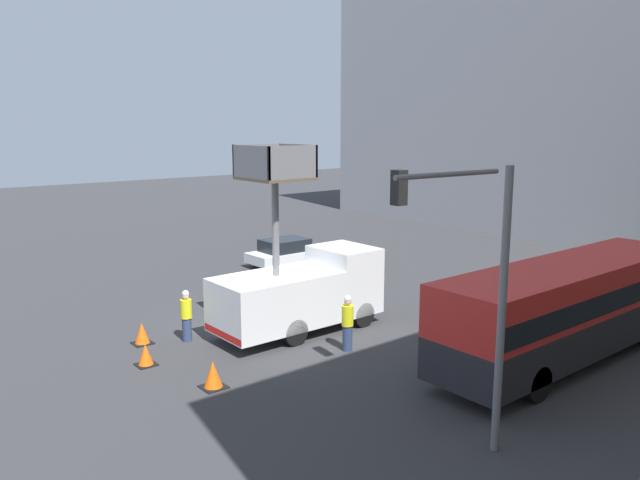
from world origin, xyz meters
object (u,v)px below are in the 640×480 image
(traffic_light_pole, at_px, (463,254))
(traffic_cone_far_side, at_px, (146,355))
(traffic_cone_mid_road, at_px, (142,334))
(utility_truck, at_px, (302,288))
(city_bus, at_px, (569,304))
(parked_car_curbside, at_px, (287,252))
(traffic_cone_near_truck, at_px, (213,375))
(road_worker_directing, at_px, (348,323))
(road_worker_near_truck, at_px, (186,316))

(traffic_light_pole, distance_m, traffic_cone_far_side, 10.35)
(traffic_light_pole, distance_m, traffic_cone_mid_road, 11.73)
(utility_truck, bearing_deg, city_bus, 32.53)
(parked_car_curbside, bearing_deg, traffic_cone_mid_road, -58.89)
(traffic_cone_mid_road, bearing_deg, traffic_cone_near_truck, 0.99)
(traffic_cone_near_truck, bearing_deg, traffic_light_pole, 29.76)
(city_bus, relative_size, traffic_cone_far_side, 16.15)
(city_bus, xyz_separation_m, traffic_cone_far_side, (-7.86, -10.42, -1.49))
(city_bus, height_order, traffic_cone_mid_road, city_bus)
(road_worker_directing, xyz_separation_m, traffic_cone_far_side, (-2.96, -5.63, -0.62))
(traffic_light_pole, height_order, road_worker_directing, traffic_light_pole)
(utility_truck, xyz_separation_m, road_worker_near_truck, (-1.60, -3.69, -0.67))
(road_worker_near_truck, distance_m, traffic_cone_near_truck, 4.14)
(road_worker_near_truck, xyz_separation_m, traffic_cone_far_side, (1.17, -2.00, -0.57))
(traffic_cone_near_truck, bearing_deg, traffic_cone_mid_road, -179.01)
(road_worker_directing, bearing_deg, traffic_cone_mid_road, 114.59)
(utility_truck, bearing_deg, road_worker_directing, -1.33)
(city_bus, distance_m, road_worker_directing, 6.91)
(traffic_cone_far_side, bearing_deg, parked_car_curbside, 126.15)
(traffic_cone_mid_road, xyz_separation_m, traffic_cone_far_side, (1.88, -0.70, -0.03))
(utility_truck, bearing_deg, traffic_cone_near_truck, -64.68)
(road_worker_near_truck, relative_size, traffic_cone_far_side, 2.63)
(traffic_light_pole, xyz_separation_m, road_worker_directing, (-5.64, 1.51, -3.41))
(traffic_light_pole, height_order, traffic_cone_mid_road, traffic_light_pole)
(traffic_light_pole, bearing_deg, utility_truck, 169.15)
(city_bus, height_order, traffic_cone_far_side, city_bus)
(utility_truck, distance_m, traffic_cone_far_side, 5.84)
(utility_truck, height_order, traffic_cone_far_side, utility_truck)
(utility_truck, height_order, road_worker_directing, utility_truck)
(city_bus, bearing_deg, traffic_cone_near_truck, 164.67)
(traffic_light_pole, bearing_deg, parked_car_curbside, 156.59)
(parked_car_curbside, bearing_deg, road_worker_near_truck, -52.71)
(road_worker_directing, bearing_deg, utility_truck, 67.77)
(city_bus, relative_size, road_worker_directing, 5.88)
(road_worker_near_truck, height_order, parked_car_curbside, road_worker_near_truck)
(road_worker_near_truck, bearing_deg, utility_truck, -168.87)
(traffic_light_pole, distance_m, traffic_cone_near_truck, 7.82)
(utility_truck, relative_size, traffic_cone_mid_road, 9.06)
(utility_truck, distance_m, city_bus, 8.81)
(city_bus, height_order, parked_car_curbside, city_bus)
(traffic_cone_mid_road, bearing_deg, traffic_light_pole, 18.07)
(traffic_cone_far_side, distance_m, parked_car_curbside, 14.22)
(traffic_light_pole, xyz_separation_m, road_worker_near_truck, (-9.77, -2.12, -3.45))
(road_worker_directing, height_order, traffic_cone_mid_road, road_worker_directing)
(traffic_cone_near_truck, bearing_deg, road_worker_directing, 87.58)
(road_worker_near_truck, distance_m, parked_car_curbside, 11.92)
(road_worker_near_truck, height_order, traffic_cone_near_truck, road_worker_near_truck)
(utility_truck, relative_size, city_bus, 0.60)
(utility_truck, xyz_separation_m, traffic_cone_near_truck, (2.32, -4.91, -1.19))
(road_worker_directing, xyz_separation_m, parked_car_curbside, (-11.35, 5.85, -0.22))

